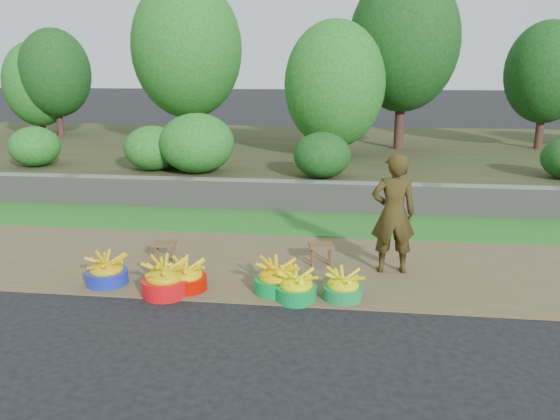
# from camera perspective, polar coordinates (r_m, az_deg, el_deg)

# --- Properties ---
(ground_plane) EXTENTS (120.00, 120.00, 0.00)m
(ground_plane) POSITION_cam_1_polar(r_m,az_deg,el_deg) (6.09, -0.70, -9.99)
(ground_plane) COLOR black
(ground_plane) RESTS_ON ground
(dirt_shoulder) EXTENTS (80.00, 2.50, 0.02)m
(dirt_shoulder) POSITION_cam_1_polar(r_m,az_deg,el_deg) (7.23, 0.66, -5.80)
(dirt_shoulder) COLOR brown
(dirt_shoulder) RESTS_ON ground
(grass_verge) EXTENTS (80.00, 1.50, 0.04)m
(grass_verge) POSITION_cam_1_polar(r_m,az_deg,el_deg) (9.12, 2.09, -1.36)
(grass_verge) COLOR #297122
(grass_verge) RESTS_ON ground
(retaining_wall) EXTENTS (80.00, 0.35, 0.55)m
(retaining_wall) POSITION_cam_1_polar(r_m,az_deg,el_deg) (9.87, 2.55, 1.42)
(retaining_wall) COLOR slate
(retaining_wall) RESTS_ON ground
(earth_bank) EXTENTS (80.00, 10.00, 0.50)m
(earth_bank) POSITION_cam_1_polar(r_m,az_deg,el_deg) (14.68, 4.13, 5.69)
(earth_bank) COLOR #35381D
(earth_bank) RESTS_ON ground
(vegetation) EXTENTS (35.43, 7.59, 4.35)m
(vegetation) POSITION_cam_1_polar(r_m,az_deg,el_deg) (13.60, 11.77, 14.31)
(vegetation) COLOR #3D221C
(vegetation) RESTS_ON earth_bank
(basin_a) EXTENTS (0.50, 0.50, 0.37)m
(basin_a) POSITION_cam_1_polar(r_m,az_deg,el_deg) (6.90, -17.66, -6.18)
(basin_a) COLOR #1728AC
(basin_a) RESTS_ON ground
(basin_b) EXTENTS (0.55, 0.55, 0.41)m
(basin_b) POSITION_cam_1_polar(r_m,az_deg,el_deg) (6.44, -11.90, -7.13)
(basin_b) COLOR red
(basin_b) RESTS_ON ground
(basin_c) EXTENTS (0.49, 0.49, 0.36)m
(basin_c) POSITION_cam_1_polar(r_m,az_deg,el_deg) (6.52, -9.80, -6.95)
(basin_c) COLOR #BB0A00
(basin_c) RESTS_ON ground
(basin_d) EXTENTS (0.52, 0.52, 0.39)m
(basin_d) POSITION_cam_1_polar(r_m,az_deg,el_deg) (6.35, -0.38, -7.21)
(basin_d) COLOR #078D3B
(basin_d) RESTS_ON ground
(basin_e) EXTENTS (0.47, 0.47, 0.35)m
(basin_e) POSITION_cam_1_polar(r_m,az_deg,el_deg) (6.17, 1.70, -8.06)
(basin_e) COLOR #098838
(basin_e) RESTS_ON ground
(basin_f) EXTENTS (0.45, 0.45, 0.34)m
(basin_f) POSITION_cam_1_polar(r_m,az_deg,el_deg) (6.22, 6.59, -8.01)
(basin_f) COLOR #178740
(basin_f) RESTS_ON ground
(stool_left) EXTENTS (0.33, 0.28, 0.26)m
(stool_left) POSITION_cam_1_polar(r_m,az_deg,el_deg) (7.45, -11.94, -3.72)
(stool_left) COLOR brown
(stool_left) RESTS_ON dirt_shoulder
(stool_right) EXTENTS (0.36, 0.30, 0.28)m
(stool_right) POSITION_cam_1_polar(r_m,az_deg,el_deg) (7.19, 4.33, -4.02)
(stool_right) COLOR brown
(stool_right) RESTS_ON dirt_shoulder
(vendor_woman) EXTENTS (0.59, 0.41, 1.52)m
(vendor_woman) POSITION_cam_1_polar(r_m,az_deg,el_deg) (6.92, 11.75, -0.36)
(vendor_woman) COLOR black
(vendor_woman) RESTS_ON dirt_shoulder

